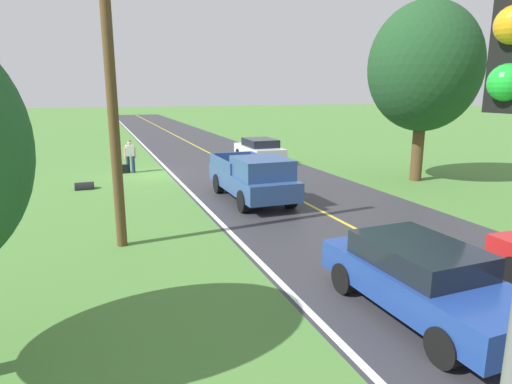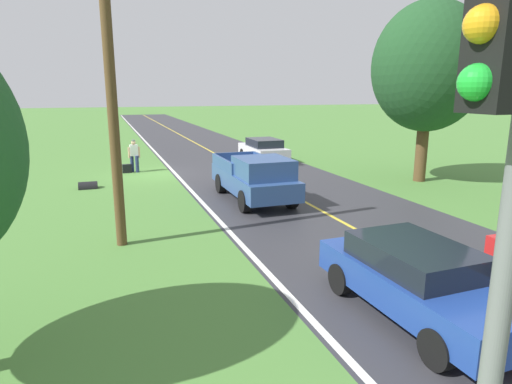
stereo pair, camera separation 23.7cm
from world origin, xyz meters
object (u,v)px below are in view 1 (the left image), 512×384
Objects in this scene: hitchhiker_walking at (130,154)px; sedan_near_oncoming at (259,149)px; sedan_ahead_same_lane at (423,278)px; suitcase_carried at (123,169)px; tree_far_side_near at (424,67)px; pickup_truck_passing at (254,177)px; utility_pole_roadside at (111,88)px.

sedan_near_oncoming is at bearing -172.26° from hitchhiker_walking.
hitchhiker_walking reaches higher than sedan_ahead_same_lane.
tree_far_side_near is at bearing 56.88° from suitcase_carried.
pickup_truck_passing is 1.22× the size of sedan_near_oncoming.
suitcase_carried is at bearing -61.14° from pickup_truck_passing.
tree_far_side_near is 1.86× the size of sedan_near_oncoming.
utility_pole_roadside reaches higher than sedan_near_oncoming.
tree_far_side_near is at bearing 151.41° from hitchhiker_walking.
suitcase_carried is at bearing -27.42° from tree_far_side_near.
tree_far_side_near is 0.95× the size of utility_pole_roadside.
sedan_near_oncoming is 0.99× the size of sedan_ahead_same_lane.
utility_pole_roadside is at bearing -49.70° from sedan_ahead_same_lane.
suitcase_carried is 0.09× the size of pickup_truck_passing.
tree_far_side_near reaches higher than pickup_truck_passing.
utility_pole_roadside is at bearing -9.76° from suitcase_carried.
tree_far_side_near is (-8.74, -1.17, 4.30)m from pickup_truck_passing.
hitchhiker_walking is 9.03m from pickup_truck_passing.
hitchhiker_walking is at bearing -96.01° from utility_pole_roadside.
tree_far_side_near is 14.74m from utility_pole_roadside.
pickup_truck_passing is 9.57m from sedan_ahead_same_lane.
tree_far_side_near reaches higher than sedan_near_oncoming.
sedan_near_oncoming is at bearing -125.12° from utility_pole_roadside.
hitchhiker_walking is at bearing -28.59° from tree_far_side_near.
utility_pole_roadside is at bearing 83.99° from hitchhiker_walking.
suitcase_carried is 18.08m from sedan_ahead_same_lane.
pickup_truck_passing is at bearing 68.05° from sedan_near_oncoming.
tree_far_side_near reaches higher than hitchhiker_walking.
pickup_truck_passing is (-3.99, 8.10, -0.01)m from hitchhiker_walking.
suitcase_carried is at bearing 16.57° from hitchhiker_walking.
tree_far_side_near is (-13.13, 6.81, 5.04)m from suitcase_carried.
sedan_near_oncoming is 15.86m from utility_pole_roadside.
sedan_near_oncoming is at bearing -101.32° from sedan_ahead_same_lane.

